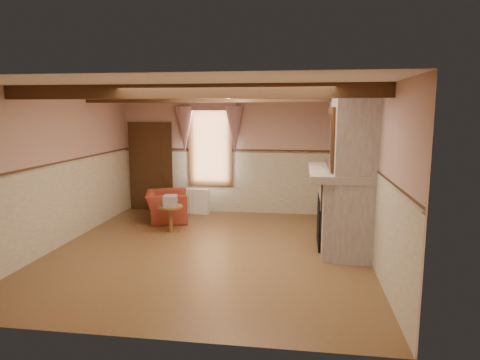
# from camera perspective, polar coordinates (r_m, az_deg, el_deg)

# --- Properties ---
(floor) EXTENTS (5.50, 6.00, 0.01)m
(floor) POSITION_cam_1_polar(r_m,az_deg,el_deg) (7.66, -4.12, -9.36)
(floor) COLOR brown
(floor) RESTS_ON ground
(ceiling) EXTENTS (5.50, 6.00, 0.01)m
(ceiling) POSITION_cam_1_polar(r_m,az_deg,el_deg) (7.28, -4.38, 12.05)
(ceiling) COLOR silver
(ceiling) RESTS_ON wall_back
(wall_back) EXTENTS (5.50, 0.02, 2.80)m
(wall_back) POSITION_cam_1_polar(r_m,az_deg,el_deg) (10.27, -0.64, 3.38)
(wall_back) COLOR tan
(wall_back) RESTS_ON floor
(wall_front) EXTENTS (5.50, 0.02, 2.80)m
(wall_front) POSITION_cam_1_polar(r_m,az_deg,el_deg) (4.50, -12.50, -4.24)
(wall_front) COLOR tan
(wall_front) RESTS_ON floor
(wall_left) EXTENTS (0.02, 6.00, 2.80)m
(wall_left) POSITION_cam_1_polar(r_m,az_deg,el_deg) (8.37, -22.97, 1.36)
(wall_left) COLOR tan
(wall_left) RESTS_ON floor
(wall_right) EXTENTS (0.02, 6.00, 2.80)m
(wall_right) POSITION_cam_1_polar(r_m,az_deg,el_deg) (7.26, 17.45, 0.59)
(wall_right) COLOR tan
(wall_right) RESTS_ON floor
(wainscot) EXTENTS (5.50, 6.00, 1.50)m
(wainscot) POSITION_cam_1_polar(r_m,az_deg,el_deg) (7.46, -4.19, -3.89)
(wainscot) COLOR beige
(wainscot) RESTS_ON floor
(chair_rail) EXTENTS (5.50, 6.00, 0.08)m
(chair_rail) POSITION_cam_1_polar(r_m,az_deg,el_deg) (7.32, -4.26, 1.84)
(chair_rail) COLOR black
(chair_rail) RESTS_ON wainscot
(firebox) EXTENTS (0.20, 0.95, 0.90)m
(firebox) POSITION_cam_1_polar(r_m,az_deg,el_deg) (7.95, 11.08, -5.43)
(firebox) COLOR black
(firebox) RESTS_ON floor
(armchair) EXTENTS (1.15, 1.23, 0.66)m
(armchair) POSITION_cam_1_polar(r_m,az_deg,el_deg) (9.71, -9.72, -3.48)
(armchair) COLOR maroon
(armchair) RESTS_ON floor
(side_table) EXTENTS (0.63, 0.63, 0.55)m
(side_table) POSITION_cam_1_polar(r_m,az_deg,el_deg) (8.80, -9.21, -5.15)
(side_table) COLOR brown
(side_table) RESTS_ON floor
(book_stack) EXTENTS (0.31, 0.36, 0.20)m
(book_stack) POSITION_cam_1_polar(r_m,az_deg,el_deg) (8.75, -9.26, -2.71)
(book_stack) COLOR #B7AD8C
(book_stack) RESTS_ON side_table
(radiator) EXTENTS (0.72, 0.26, 0.60)m
(radiator) POSITION_cam_1_polar(r_m,az_deg,el_deg) (10.33, -6.04, -2.81)
(radiator) COLOR white
(radiator) RESTS_ON floor
(bowl) EXTENTS (0.34, 0.34, 0.08)m
(bowl) POSITION_cam_1_polar(r_m,az_deg,el_deg) (7.94, 13.01, 1.91)
(bowl) COLOR brown
(bowl) RESTS_ON mantel
(mantel_clock) EXTENTS (0.14, 0.24, 0.20)m
(mantel_clock) POSITION_cam_1_polar(r_m,az_deg,el_deg) (8.57, 12.68, 2.83)
(mantel_clock) COLOR black
(mantel_clock) RESTS_ON mantel
(oil_lamp) EXTENTS (0.11, 0.11, 0.28)m
(oil_lamp) POSITION_cam_1_polar(r_m,az_deg,el_deg) (8.35, 12.80, 2.94)
(oil_lamp) COLOR #B67A33
(oil_lamp) RESTS_ON mantel
(candle_red) EXTENTS (0.06, 0.06, 0.16)m
(candle_red) POSITION_cam_1_polar(r_m,az_deg,el_deg) (7.16, 13.53, 1.45)
(candle_red) COLOR #B41629
(candle_red) RESTS_ON mantel
(jar_yellow) EXTENTS (0.06, 0.06, 0.12)m
(jar_yellow) POSITION_cam_1_polar(r_m,az_deg,el_deg) (7.42, 13.34, 1.56)
(jar_yellow) COLOR gold
(jar_yellow) RESTS_ON mantel
(fireplace) EXTENTS (0.85, 2.00, 2.80)m
(fireplace) POSITION_cam_1_polar(r_m,az_deg,el_deg) (7.81, 14.41, 1.29)
(fireplace) COLOR gray
(fireplace) RESTS_ON floor
(mantel) EXTENTS (1.05, 2.05, 0.12)m
(mantel) POSITION_cam_1_polar(r_m,az_deg,el_deg) (7.80, 13.08, 1.03)
(mantel) COLOR gray
(mantel) RESTS_ON fireplace
(overmantel_mirror) EXTENTS (0.06, 1.44, 1.04)m
(overmantel_mirror) POSITION_cam_1_polar(r_m,az_deg,el_deg) (7.72, 11.87, 5.55)
(overmantel_mirror) COLOR silver
(overmantel_mirror) RESTS_ON fireplace
(door) EXTENTS (1.10, 0.10, 2.10)m
(door) POSITION_cam_1_polar(r_m,az_deg,el_deg) (10.77, -11.80, 1.58)
(door) COLOR black
(door) RESTS_ON floor
(window) EXTENTS (1.06, 0.08, 2.02)m
(window) POSITION_cam_1_polar(r_m,az_deg,el_deg) (10.32, -3.98, 4.78)
(window) COLOR white
(window) RESTS_ON wall_back
(window_drapes) EXTENTS (1.30, 0.14, 1.40)m
(window_drapes) POSITION_cam_1_polar(r_m,az_deg,el_deg) (10.21, -4.12, 8.10)
(window_drapes) COLOR gray
(window_drapes) RESTS_ON wall_back
(ceiling_beam_front) EXTENTS (5.50, 0.18, 0.20)m
(ceiling_beam_front) POSITION_cam_1_polar(r_m,az_deg,el_deg) (6.11, -6.86, 11.64)
(ceiling_beam_front) COLOR black
(ceiling_beam_front) RESTS_ON ceiling
(ceiling_beam_back) EXTENTS (5.50, 0.18, 0.20)m
(ceiling_beam_back) POSITION_cam_1_polar(r_m,az_deg,el_deg) (8.45, -2.57, 10.97)
(ceiling_beam_back) COLOR black
(ceiling_beam_back) RESTS_ON ceiling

